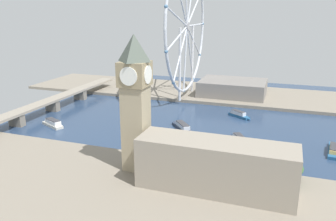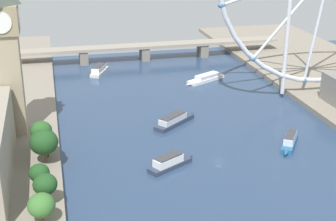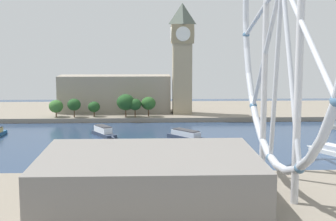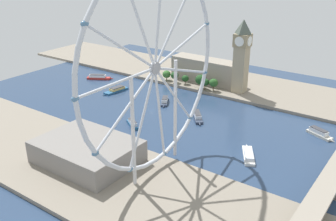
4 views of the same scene
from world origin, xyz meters
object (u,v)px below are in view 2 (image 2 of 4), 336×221
Objects in this scene: tour_boat_6 at (99,70)px; clock_tower at (5,52)px; tour_boat_0 at (170,162)px; tour_boat_2 at (206,78)px; tour_boat_4 at (174,120)px; tour_boat_1 at (290,141)px; river_bridge at (145,48)px.

clock_tower is at bearing 176.40° from tour_boat_6.
tour_boat_0 is 125.06m from tour_boat_2.
tour_boat_0 is 0.91× the size of tour_boat_6.
tour_boat_4 is at bearing 31.18° from tour_boat_2.
tour_boat_1 is (59.76, 8.32, -0.05)m from tour_boat_0.
tour_boat_4 is at bearing -95.20° from tour_boat_1.
tour_boat_6 reaches higher than tour_boat_4.
tour_boat_1 is (37.18, -166.11, -6.65)m from river_bridge.
tour_boat_0 is at bearing -97.38° from river_bridge.
tour_boat_0 reaches higher than tour_boat_4.
tour_boat_6 reaches higher than tour_boat_1.
clock_tower is at bearing -73.58° from tour_boat_1.
tour_boat_1 is 105.82m from tour_boat_2.
tour_boat_1 is (125.82, -40.31, -40.04)m from clock_tower.
river_bridge is (88.64, 125.80, -33.39)m from clock_tower.
tour_boat_2 is 1.15× the size of tour_boat_4.
tour_boat_0 is at bearing -150.14° from tour_boat_6.
river_bridge is 7.75× the size of tour_boat_4.
tour_boat_6 is at bearing 66.02° from tour_boat_4.
clock_tower is at bearing -0.38° from tour_boat_2.
tour_boat_1 is at bearing -78.90° from tour_boat_4.
tour_boat_1 is 59.78m from tour_boat_4.
tour_boat_4 is (-9.03, -128.17, -6.71)m from river_bridge.
tour_boat_6 is (-27.86, 100.21, 0.32)m from tour_boat_4.
tour_boat_0 is 1.06× the size of tour_boat_1.
river_bridge is 9.42× the size of tour_boat_1.
tour_boat_1 is 0.71× the size of tour_boat_2.
tour_boat_4 is at bearing 43.80° from tour_boat_0.
clock_tower is 2.81× the size of tour_boat_4.
river_bridge is 8.88× the size of tour_boat_0.
tour_boat_0 is 147.16m from tour_boat_6.
clock_tower reaches higher than tour_boat_1.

